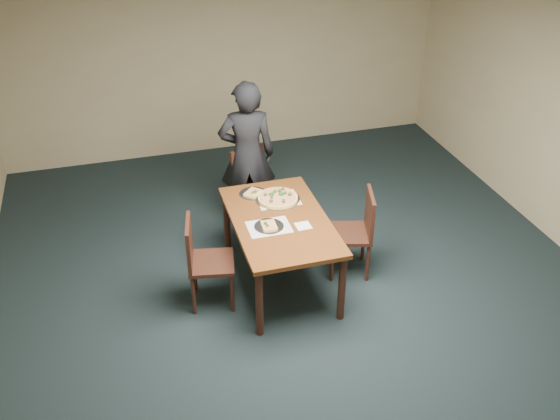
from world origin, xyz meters
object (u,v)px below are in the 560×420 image
object	(u,v)px
chair_right	(357,228)
slice_plate_far	(253,193)
chair_far	(253,183)
dining_table	(280,227)
chair_left	(203,258)
diner	(247,155)
pizza_pan	(278,198)
slice_plate_near	(269,226)

from	to	relation	value
chair_right	slice_plate_far	world-z (taller)	chair_right
chair_far	slice_plate_far	xyz separation A→B (m)	(-0.15, -0.64, 0.25)
dining_table	chair_far	distance (m)	1.18
chair_left	slice_plate_far	size ratio (longest dim) A/B	3.25
chair_far	slice_plate_far	bearing A→B (deg)	-123.35
chair_right	slice_plate_far	bearing A→B (deg)	-105.39
dining_table	chair_left	world-z (taller)	chair_left
chair_far	chair_left	distance (m)	1.49
chair_far	diner	size ratio (longest dim) A/B	0.53
dining_table	chair_left	size ratio (longest dim) A/B	1.65
dining_table	chair_far	size ratio (longest dim) A/B	1.65
pizza_pan	chair_left	bearing A→B (deg)	-152.55
slice_plate_near	diner	bearing A→B (deg)	85.25
chair_far	chair_left	size ratio (longest dim) A/B	1.00
chair_right	slice_plate_far	xyz separation A→B (m)	(-0.93, 0.56, 0.25)
dining_table	chair_left	distance (m)	0.80
chair_right	slice_plate_far	size ratio (longest dim) A/B	3.25
chair_right	slice_plate_far	distance (m)	1.12
chair_left	chair_right	bearing A→B (deg)	-76.96
chair_far	pizza_pan	xyz separation A→B (m)	(0.06, -0.81, 0.26)
dining_table	chair_right	xyz separation A→B (m)	(0.80, -0.03, -0.14)
chair_left	dining_table	bearing A→B (deg)	-72.46
dining_table	chair_far	xyz separation A→B (m)	(0.02, 1.17, -0.14)
diner	slice_plate_near	world-z (taller)	diner
chair_right	pizza_pan	xyz separation A→B (m)	(-0.72, 0.38, 0.26)
slice_plate_near	chair_right	bearing A→B (deg)	4.82
chair_right	slice_plate_near	bearing A→B (deg)	-69.67
slice_plate_far	slice_plate_near	bearing A→B (deg)	-90.69
chair_far	slice_plate_far	size ratio (longest dim) A/B	3.25
dining_table	pizza_pan	size ratio (longest dim) A/B	3.37
dining_table	slice_plate_far	xyz separation A→B (m)	(-0.13, 0.53, 0.10)
slice_plate_far	chair_left	bearing A→B (deg)	-136.17
chair_far	pizza_pan	size ratio (longest dim) A/B	2.05
diner	pizza_pan	world-z (taller)	diner
chair_far	chair_left	xyz separation A→B (m)	(-0.80, -1.26, 0.00)
diner	slice_plate_near	size ratio (longest dim) A/B	6.12
chair_left	slice_plate_far	xyz separation A→B (m)	(0.65, 0.62, 0.25)
diner	pizza_pan	size ratio (longest dim) A/B	3.85
dining_table	slice_plate_far	bearing A→B (deg)	104.04
slice_plate_near	slice_plate_far	distance (m)	0.64
chair_right	diner	size ratio (longest dim) A/B	0.53
chair_left	diner	world-z (taller)	diner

